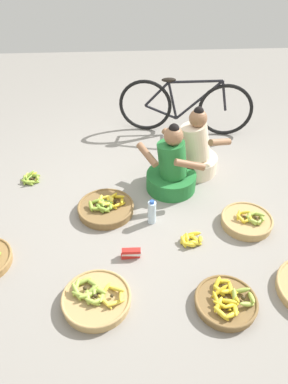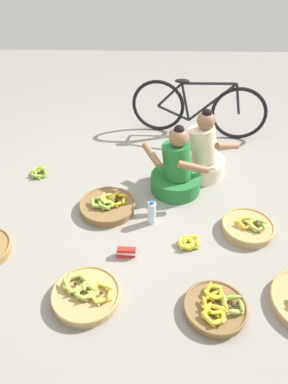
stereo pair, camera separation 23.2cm
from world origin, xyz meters
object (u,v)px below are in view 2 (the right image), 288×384
(banana_basket_near_bicycle, at_px, (86,294))
(loose_bananas_near_vendor, at_px, (189,243))
(vendor_woman_front, at_px, (176,171))
(vendor_woman_behind, at_px, (202,154))
(banana_basket_mid_left, at_px, (216,307))
(water_bottle, at_px, (152,213))
(bicycle_leaning, at_px, (197,109))
(loose_bananas_front_right, at_px, (39,173))
(banana_basket_back_right, at_px, (248,227))
(banana_basket_mid_right, at_px, (108,205))
(packet_carton_stack, at_px, (126,252))

(banana_basket_near_bicycle, height_order, loose_bananas_near_vendor, banana_basket_near_bicycle)
(loose_bananas_near_vendor, bearing_deg, vendor_woman_front, 96.22)
(vendor_woman_front, relative_size, banana_basket_near_bicycle, 1.44)
(vendor_woman_behind, bearing_deg, banana_basket_mid_left, -91.79)
(vendor_woman_behind, distance_m, water_bottle, 1.00)
(banana_basket_near_bicycle, relative_size, loose_bananas_near_vendor, 2.29)
(water_bottle, bearing_deg, banana_basket_near_bicycle, -119.29)
(water_bottle, bearing_deg, bicycle_leaning, 72.22)
(bicycle_leaning, distance_m, banana_basket_near_bicycle, 2.82)
(vendor_woman_front, xyz_separation_m, banana_basket_near_bicycle, (-0.73, -1.38, -0.19))
(loose_bananas_front_right, bearing_deg, banana_basket_back_right, -21.31)
(banana_basket_mid_left, bearing_deg, vendor_woman_behind, 88.21)
(vendor_woman_front, xyz_separation_m, banana_basket_mid_right, (-0.68, -0.34, -0.19))
(banana_basket_mid_left, relative_size, loose_bananas_front_right, 2.08)
(banana_basket_near_bicycle, bearing_deg, bicycle_leaning, 68.14)
(vendor_woman_behind, xyz_separation_m, banana_basket_mid_left, (-0.06, -1.78, -0.20))
(loose_bananas_near_vendor, bearing_deg, banana_basket_back_right, 19.11)
(loose_bananas_front_right, bearing_deg, banana_basket_near_bicycle, -64.39)
(water_bottle, bearing_deg, packet_carton_stack, -116.19)
(banana_basket_near_bicycle, bearing_deg, water_bottle, 60.71)
(water_bottle, height_order, packet_carton_stack, water_bottle)
(water_bottle, bearing_deg, banana_basket_mid_left, -63.23)
(banana_basket_mid_left, bearing_deg, packet_carton_stack, 142.80)
(vendor_woman_front, relative_size, banana_basket_back_right, 1.57)
(packet_carton_stack, bearing_deg, water_bottle, 63.81)
(vendor_woman_front, height_order, banana_basket_mid_right, vendor_woman_front)
(banana_basket_back_right, relative_size, water_bottle, 1.88)
(vendor_woman_behind, relative_size, banana_basket_mid_left, 1.63)
(vendor_woman_front, relative_size, banana_basket_mid_left, 1.60)
(banana_basket_mid_right, distance_m, packet_carton_stack, 0.64)
(vendor_woman_behind, xyz_separation_m, banana_basket_near_bicycle, (-1.03, -1.70, -0.20))
(banana_basket_back_right, bearing_deg, banana_basket_mid_right, 168.45)
(banana_basket_near_bicycle, bearing_deg, vendor_woman_front, 62.16)
(vendor_woman_behind, height_order, loose_bananas_near_vendor, vendor_woman_behind)
(banana_basket_mid_left, distance_m, water_bottle, 1.07)
(banana_basket_mid_right, xyz_separation_m, loose_bananas_front_right, (-0.82, 0.57, -0.03))
(banana_basket_mid_right, bearing_deg, banana_basket_back_right, -11.55)
(vendor_woman_front, xyz_separation_m, packet_carton_stack, (-0.45, -0.94, -0.19))
(vendor_woman_front, distance_m, water_bottle, 0.58)
(packet_carton_stack, bearing_deg, vendor_woman_behind, 59.26)
(bicycle_leaning, xyz_separation_m, banana_basket_mid_right, (-0.99, -1.56, -0.31))
(vendor_woman_front, xyz_separation_m, banana_basket_back_right, (0.64, -0.61, -0.19))
(banana_basket_back_right, xyz_separation_m, banana_basket_near_bicycle, (-1.37, -0.77, -0.00))
(vendor_woman_front, relative_size, loose_bananas_near_vendor, 3.29)
(packet_carton_stack, bearing_deg, loose_bananas_near_vendor, 14.36)
(banana_basket_back_right, xyz_separation_m, packet_carton_stack, (-1.10, -0.33, -0.01))
(bicycle_leaning, distance_m, banana_basket_mid_left, 2.70)
(loose_bananas_near_vendor, height_order, packet_carton_stack, packet_carton_stack)
(water_bottle, bearing_deg, vendor_woman_front, 64.73)
(bicycle_leaning, xyz_separation_m, banana_basket_back_right, (0.33, -1.83, -0.31))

